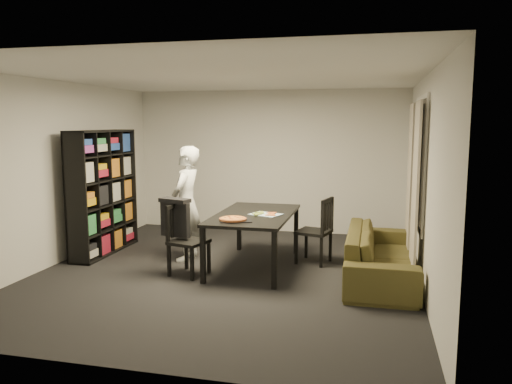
% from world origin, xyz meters
% --- Properties ---
extents(room, '(5.01, 5.51, 2.61)m').
position_xyz_m(room, '(0.00, 0.00, 1.30)').
color(room, black).
rests_on(room, ground).
extents(window_pane, '(0.02, 1.40, 1.60)m').
position_xyz_m(window_pane, '(2.48, 0.60, 1.50)').
color(window_pane, black).
rests_on(window_pane, room).
extents(window_frame, '(0.03, 1.52, 1.72)m').
position_xyz_m(window_frame, '(2.48, 0.60, 1.50)').
color(window_frame, white).
rests_on(window_frame, room).
extents(curtain_left, '(0.03, 0.70, 2.25)m').
position_xyz_m(curtain_left, '(2.40, 0.08, 1.15)').
color(curtain_left, '#BAB09F').
rests_on(curtain_left, room).
extents(curtain_right, '(0.03, 0.70, 2.25)m').
position_xyz_m(curtain_right, '(2.40, 1.12, 1.15)').
color(curtain_right, '#BAB09F').
rests_on(curtain_right, room).
extents(bookshelf, '(0.35, 1.50, 1.90)m').
position_xyz_m(bookshelf, '(-2.16, 0.60, 0.95)').
color(bookshelf, black).
rests_on(bookshelf, room).
extents(dining_table, '(1.01, 1.83, 0.76)m').
position_xyz_m(dining_table, '(0.30, 0.37, 0.69)').
color(dining_table, black).
rests_on(dining_table, room).
extents(chair_left, '(0.54, 0.54, 0.94)m').
position_xyz_m(chair_left, '(-0.55, -0.17, 0.54)').
color(chair_left, black).
rests_on(chair_left, room).
extents(chair_right, '(0.54, 0.54, 0.95)m').
position_xyz_m(chair_right, '(1.17, 0.76, 0.54)').
color(chair_right, black).
rests_on(chair_right, room).
extents(draped_jacket, '(0.45, 0.29, 0.52)m').
position_xyz_m(draped_jacket, '(-0.67, -0.13, 0.78)').
color(draped_jacket, black).
rests_on(draped_jacket, chair_left).
extents(person, '(0.43, 0.63, 1.68)m').
position_xyz_m(person, '(-0.76, 0.51, 0.84)').
color(person, silver).
rests_on(person, room).
extents(baking_tray, '(0.48, 0.43, 0.01)m').
position_xyz_m(baking_tray, '(0.19, -0.17, 0.77)').
color(baking_tray, black).
rests_on(baking_tray, dining_table).
extents(pepperoni_pizza, '(0.35, 0.35, 0.03)m').
position_xyz_m(pepperoni_pizza, '(0.16, -0.21, 0.79)').
color(pepperoni_pizza, brown).
rests_on(pepperoni_pizza, dining_table).
extents(kitchen_towel, '(0.48, 0.42, 0.01)m').
position_xyz_m(kitchen_towel, '(0.47, 0.33, 0.77)').
color(kitchen_towel, white).
rests_on(kitchen_towel, dining_table).
extents(pizza_slices, '(0.43, 0.39, 0.01)m').
position_xyz_m(pizza_slices, '(0.46, 0.32, 0.78)').
color(pizza_slices, gold).
rests_on(pizza_slices, dining_table).
extents(sofa, '(0.86, 2.20, 0.64)m').
position_xyz_m(sofa, '(2.02, 0.23, 0.32)').
color(sofa, '#40411A').
rests_on(sofa, room).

